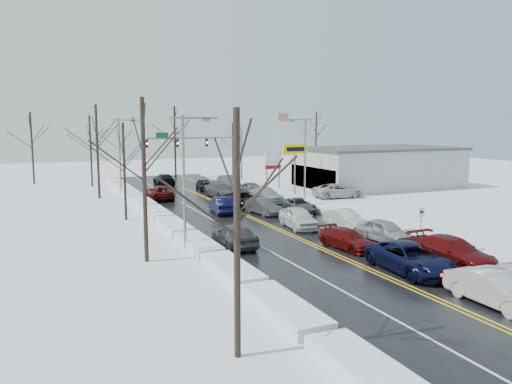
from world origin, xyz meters
name	(u,v)px	position (x,y,z in m)	size (l,w,h in m)	color
ground	(273,227)	(0.00, 0.00, 0.00)	(160.00, 160.00, 0.00)	silver
road_surface	(263,223)	(0.00, 2.00, 0.01)	(14.00, 84.00, 0.01)	black
snow_bank_left	(176,231)	(-7.60, 2.00, 0.00)	(1.83, 72.00, 0.58)	white
snow_bank_right	(339,216)	(7.60, 2.00, 0.00)	(1.83, 72.00, 0.58)	white
traffic_signal_mast	(206,145)	(3.45, 27.99, 5.48)	(13.28, 0.39, 8.00)	slate
tires_plus_sign	(295,153)	(10.50, 15.99, 4.99)	(3.20, 0.34, 6.00)	slate
used_vehicles_sign	(273,163)	(10.50, 22.00, 3.32)	(2.20, 0.22, 4.65)	slate
speed_limit_sign	(421,217)	(8.20, -8.00, 1.63)	(0.55, 0.09, 2.35)	slate
flagpole	(278,140)	(15.17, 30.00, 5.93)	(1.87, 1.20, 10.00)	silver
dealership_building	(377,167)	(23.98, 18.00, 2.66)	(20.40, 12.40, 5.30)	#A5A5A0
streetlight_ne	(303,153)	(8.30, 10.00, 5.31)	(3.20, 0.25, 9.00)	slate
streetlight_sw	(187,171)	(-8.30, -4.00, 5.31)	(3.20, 0.25, 9.00)	slate
streetlight_nw	(121,150)	(-8.30, 24.00, 5.31)	(3.20, 0.25, 9.00)	slate
tree_left_a	(237,186)	(-11.00, -20.00, 6.29)	(3.60, 3.60, 9.00)	#2D231C
tree_left_b	(143,148)	(-11.50, -6.00, 6.99)	(4.00, 4.00, 10.00)	#2D231C
tree_left_c	(124,152)	(-10.50, 8.00, 5.94)	(3.40, 3.40, 8.50)	#2D231C
tree_left_d	(97,133)	(-11.20, 22.00, 7.33)	(4.20, 4.20, 10.50)	#2D231C
tree_left_e	(90,137)	(-10.80, 34.00, 6.64)	(3.80, 3.80, 9.50)	#2D231C
tree_far_a	(31,134)	(-18.00, 40.00, 6.99)	(4.00, 4.00, 10.00)	#2D231C
tree_far_b	(119,138)	(-6.00, 41.00, 6.29)	(3.60, 3.60, 9.00)	#2D231C
tree_far_c	(175,128)	(2.00, 39.00, 7.68)	(4.40, 4.40, 11.00)	#2D231C
tree_far_d	(233,139)	(12.00, 40.50, 5.94)	(3.40, 3.40, 8.50)	#2D231C
tree_far_e	(316,129)	(28.00, 41.00, 7.33)	(4.20, 4.20, 10.50)	#2D231C
queued_car_1	(495,306)	(1.90, -20.05, 0.00)	(1.72, 4.94, 1.63)	silver
queued_car_2	(410,272)	(1.85, -14.31, 0.00)	(2.76, 5.99, 1.66)	black
queued_car_3	(347,249)	(1.59, -8.31, 0.00)	(1.88, 4.62, 1.34)	#4E0A0A
queued_car_4	(298,228)	(1.80, -0.99, 0.00)	(2.00, 4.96, 1.69)	silver
queued_car_5	(263,214)	(1.71, 5.74, 0.00)	(1.54, 4.42, 1.46)	#3C3E41
queued_car_6	(244,206)	(1.79, 10.57, 0.00)	(2.48, 5.38, 1.50)	black
queued_car_7	(221,197)	(1.63, 17.33, 0.00)	(2.31, 5.67, 1.65)	#45484B
queued_car_8	(205,190)	(1.78, 23.78, 0.00)	(1.70, 4.22, 1.44)	black
queued_car_11	(451,265)	(5.09, -14.17, 0.00)	(2.36, 5.81, 1.69)	#500A0B
queued_car_12	(385,242)	(5.20, -7.70, 0.00)	(1.88, 4.68, 1.60)	#919498
queued_car_13	(345,228)	(5.31, -2.51, 0.00)	(1.55, 4.44, 1.46)	silver
queued_car_14	(299,212)	(5.43, 5.50, 0.00)	(2.19, 4.75, 1.32)	#434648
queued_car_15	(266,202)	(5.08, 12.40, 0.00)	(2.15, 5.30, 1.54)	#97999E
queued_car_16	(252,197)	(5.15, 16.38, 0.00)	(1.99, 4.94, 1.68)	#464A4C
queued_car_17	(228,188)	(5.35, 24.86, 0.00)	(1.74, 4.99, 1.64)	#434548
oncoming_car_0	(222,213)	(-1.65, 7.81, 0.00)	(1.66, 4.77, 1.57)	black
oncoming_car_1	(160,199)	(-5.12, 18.62, 0.00)	(2.56, 5.56, 1.55)	#490B09
oncoming_car_2	(164,185)	(-1.70, 30.96, 0.00)	(2.23, 5.48, 1.59)	black
oncoming_car_3	(235,247)	(-5.19, -4.70, 0.00)	(1.98, 4.92, 1.68)	#3D4042
parked_car_0	(338,198)	(13.80, 11.71, 0.00)	(2.70, 5.85, 1.63)	#B8B9BB
parked_car_1	(345,192)	(17.07, 15.26, 0.00)	(2.35, 5.77, 1.67)	#BDBDBF
parked_car_2	(308,188)	(15.16, 20.88, 0.00)	(1.61, 4.00, 1.36)	black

